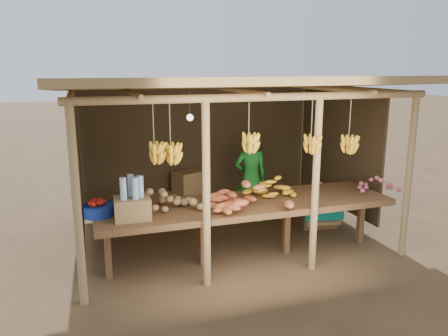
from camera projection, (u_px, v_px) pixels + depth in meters
name	position (u px, v px, depth m)	size (l,w,h in m)	color
ground	(224.00, 233.00, 6.81)	(60.00, 60.00, 0.00)	brown
stall_structure	(225.00, 111.00, 6.32)	(4.70, 3.50, 2.43)	#A18153
counter	(246.00, 206.00, 5.76)	(3.90, 1.05, 0.80)	brown
potato_heap	(160.00, 195.00, 5.41)	(0.95, 0.57, 0.36)	olive
sweet_potato_heap	(248.00, 193.00, 5.51)	(1.02, 0.61, 0.36)	#C35D32
onion_heap	(378.00, 181.00, 6.11)	(0.69, 0.41, 0.35)	#C96177
banana_pile	(271.00, 184.00, 5.97)	(0.60, 0.36, 0.35)	yellow
tomato_basin	(98.00, 209.00, 5.20)	(0.38, 0.38, 0.20)	navy
bottle_box	(132.00, 203.00, 5.06)	(0.42, 0.34, 0.52)	olive
vendor	(251.00, 178.00, 7.20)	(0.55, 0.36, 1.50)	#197423
tarp_crate	(317.00, 207.00, 7.12)	(0.71, 0.64, 0.75)	brown
carton_stack	(179.00, 195.00, 7.71)	(1.06, 0.51, 0.72)	olive
burlap_sacks	(130.00, 212.00, 7.02)	(0.85, 0.45, 0.60)	#41331E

